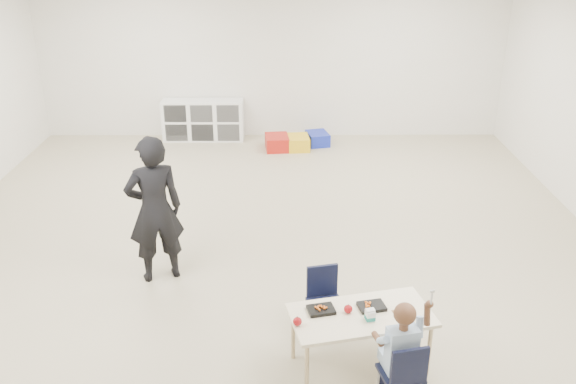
{
  "coord_description": "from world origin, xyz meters",
  "views": [
    {
      "loc": [
        0.23,
        -5.97,
        3.47
      ],
      "look_at": [
        0.26,
        -0.0,
        0.85
      ],
      "focal_mm": 38.0,
      "sensor_mm": 36.0,
      "label": 1
    }
  ],
  "objects_px": {
    "table": "(360,340)",
    "adult": "(155,210)",
    "child": "(403,353)",
    "cubby_shelf": "(203,120)",
    "chair_near": "(401,372)"
  },
  "relations": [
    {
      "from": "table",
      "to": "adult",
      "type": "bearing_deg",
      "value": 130.63
    },
    {
      "from": "table",
      "to": "child",
      "type": "distance_m",
      "value": 0.58
    },
    {
      "from": "table",
      "to": "cubby_shelf",
      "type": "xyz_separation_m",
      "value": [
        -2.06,
        6.07,
        0.08
      ]
    },
    {
      "from": "chair_near",
      "to": "cubby_shelf",
      "type": "height_order",
      "value": "cubby_shelf"
    },
    {
      "from": "child",
      "to": "adult",
      "type": "height_order",
      "value": "adult"
    },
    {
      "from": "table",
      "to": "child",
      "type": "height_order",
      "value": "child"
    },
    {
      "from": "chair_near",
      "to": "table",
      "type": "bearing_deg",
      "value": 106.36
    },
    {
      "from": "table",
      "to": "adult",
      "type": "height_order",
      "value": "adult"
    },
    {
      "from": "table",
      "to": "adult",
      "type": "distance_m",
      "value": 2.5
    },
    {
      "from": "cubby_shelf",
      "to": "table",
      "type": "bearing_deg",
      "value": -71.28
    },
    {
      "from": "chair_near",
      "to": "child",
      "type": "relative_size",
      "value": 0.63
    },
    {
      "from": "child",
      "to": "cubby_shelf",
      "type": "xyz_separation_m",
      "value": [
        -2.32,
        6.53,
        -0.15
      ]
    },
    {
      "from": "table",
      "to": "chair_near",
      "type": "xyz_separation_m",
      "value": [
        0.26,
        -0.47,
        0.05
      ]
    },
    {
      "from": "child",
      "to": "adult",
      "type": "xyz_separation_m",
      "value": [
        -2.23,
        1.92,
        0.29
      ]
    },
    {
      "from": "table",
      "to": "adult",
      "type": "relative_size",
      "value": 0.79
    }
  ]
}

